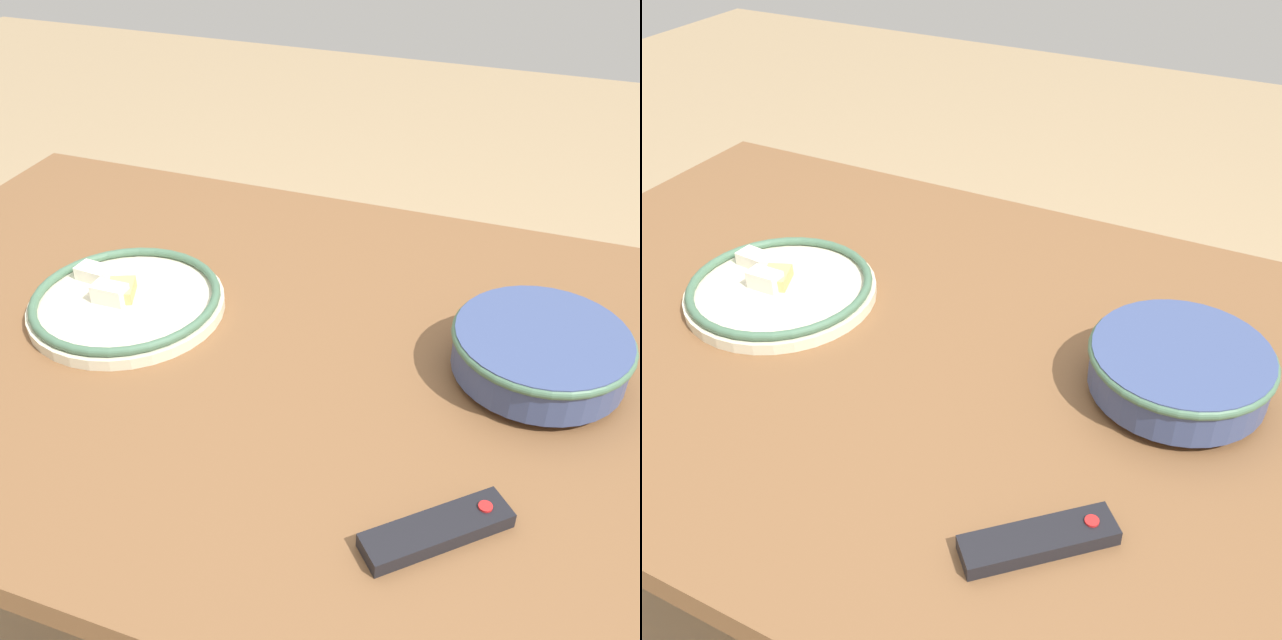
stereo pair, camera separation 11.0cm
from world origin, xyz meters
The scene contains 5 objects.
ground_plane centered at (0.00, 0.00, 0.00)m, with size 8.00×8.00×0.00m, color #9E8460.
dining_table centered at (0.00, 0.00, 0.68)m, with size 1.57×0.97×0.76m.
noodle_bowl centered at (-0.34, -0.05, 0.80)m, with size 0.25×0.25×0.07m.
food_plate centered at (0.29, 0.00, 0.77)m, with size 0.31×0.31×0.05m.
tv_remote centered at (-0.27, 0.27, 0.77)m, with size 0.16×0.15×0.02m.
Camera 1 is at (-0.33, 0.81, 1.43)m, focal length 42.00 mm.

